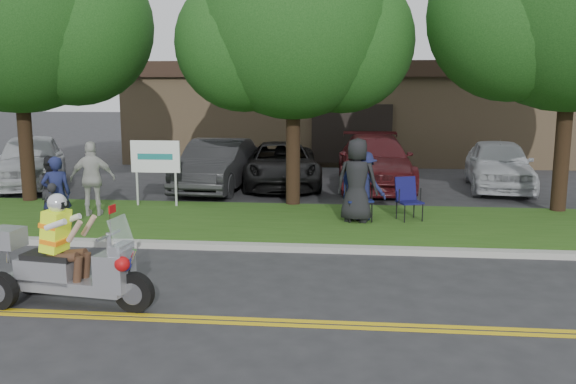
# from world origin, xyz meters

# --- Properties ---
(ground) EXTENTS (120.00, 120.00, 0.00)m
(ground) POSITION_xyz_m (0.00, 0.00, 0.00)
(ground) COLOR #28282B
(ground) RESTS_ON ground
(centerline_near) EXTENTS (60.00, 0.10, 0.01)m
(centerline_near) POSITION_xyz_m (0.00, -0.58, 0.01)
(centerline_near) COLOR gold
(centerline_near) RESTS_ON ground
(centerline_far) EXTENTS (60.00, 0.10, 0.01)m
(centerline_far) POSITION_xyz_m (0.00, -0.42, 0.01)
(centerline_far) COLOR gold
(centerline_far) RESTS_ON ground
(curb) EXTENTS (60.00, 0.25, 0.12)m
(curb) POSITION_xyz_m (0.00, 3.05, 0.06)
(curb) COLOR #A8A89E
(curb) RESTS_ON ground
(grass_verge) EXTENTS (60.00, 4.00, 0.10)m
(grass_verge) POSITION_xyz_m (0.00, 5.20, 0.06)
(grass_verge) COLOR #285015
(grass_verge) RESTS_ON ground
(commercial_building) EXTENTS (18.00, 8.20, 4.00)m
(commercial_building) POSITION_xyz_m (2.00, 18.98, 2.01)
(commercial_building) COLOR #9E7F5B
(commercial_building) RESTS_ON ground
(tree_left) EXTENTS (6.62, 5.40, 7.78)m
(tree_left) POSITION_xyz_m (-6.44, 7.03, 4.85)
(tree_left) COLOR #332114
(tree_left) RESTS_ON ground
(tree_mid) EXTENTS (5.88, 4.80, 7.05)m
(tree_mid) POSITION_xyz_m (0.55, 7.23, 4.43)
(tree_mid) COLOR #332114
(tree_mid) RESTS_ON ground
(tree_right) EXTENTS (6.86, 5.60, 8.07)m
(tree_right) POSITION_xyz_m (7.06, 7.03, 5.03)
(tree_right) COLOR #332114
(tree_right) RESTS_ON ground
(business_sign) EXTENTS (1.25, 0.06, 1.75)m
(business_sign) POSITION_xyz_m (-2.90, 6.60, 1.26)
(business_sign) COLOR silver
(business_sign) RESTS_ON ground
(trike_scooter) EXTENTS (2.50, 0.93, 1.63)m
(trike_scooter) POSITION_xyz_m (-2.09, -0.16, 0.57)
(trike_scooter) COLOR black
(trike_scooter) RESTS_ON ground
(lawn_chair_a) EXTENTS (0.69, 0.71, 1.09)m
(lawn_chair_a) POSITION_xyz_m (2.12, 5.50, 0.72)
(lawn_chair_a) COLOR black
(lawn_chair_a) RESTS_ON grass_verge
(lawn_chair_b) EXTENTS (0.66, 0.67, 0.96)m
(lawn_chair_b) POSITION_xyz_m (3.25, 5.63, 0.64)
(lawn_chair_b) COLOR black
(lawn_chair_b) RESTS_ON grass_verge
(spectator_adult_left) EXTENTS (0.68, 0.61, 1.57)m
(spectator_adult_left) POSITION_xyz_m (-4.10, 3.74, 0.89)
(spectator_adult_left) COLOR #191E46
(spectator_adult_left) RESTS_ON grass_verge
(spectator_adult_mid) EXTENTS (0.78, 0.63, 1.49)m
(spectator_adult_mid) POSITION_xyz_m (-4.58, 4.47, 0.85)
(spectator_adult_mid) COLOR black
(spectator_adult_mid) RESTS_ON grass_verge
(spectator_adult_right) EXTENTS (1.09, 0.64, 1.73)m
(spectator_adult_right) POSITION_xyz_m (-3.99, 5.30, 0.97)
(spectator_adult_right) COLOR beige
(spectator_adult_right) RESTS_ON grass_verge
(spectator_chair_a) EXTENTS (1.14, 0.88, 1.55)m
(spectator_chair_a) POSITION_xyz_m (2.26, 5.46, 0.88)
(spectator_chair_a) COLOR #181C44
(spectator_chair_a) RESTS_ON grass_verge
(spectator_chair_b) EXTENTS (1.02, 0.79, 1.87)m
(spectator_chair_b) POSITION_xyz_m (2.10, 5.28, 1.04)
(spectator_chair_b) COLOR black
(spectator_chair_b) RESTS_ON grass_verge
(child_left) EXTENTS (0.40, 0.28, 1.06)m
(child_left) POSITION_xyz_m (-4.06, 3.49, 0.64)
(child_left) COLOR black
(child_left) RESTS_ON grass_verge
(parked_car_far_left) EXTENTS (3.69, 5.14, 1.63)m
(parked_car_far_left) POSITION_xyz_m (-7.85, 9.64, 0.81)
(parked_car_far_left) COLOR #BBBCC3
(parked_car_far_left) RESTS_ON ground
(parked_car_left) EXTENTS (1.87, 4.67, 1.51)m
(parked_car_left) POSITION_xyz_m (-2.00, 9.58, 0.75)
(parked_car_left) COLOR #28282A
(parked_car_left) RESTS_ON ground
(parked_car_mid) EXTENTS (2.87, 5.12, 1.35)m
(parked_car_mid) POSITION_xyz_m (-0.16, 10.47, 0.68)
(parked_car_mid) COLOR black
(parked_car_mid) RESTS_ON ground
(parked_car_right) EXTENTS (2.36, 5.46, 1.57)m
(parked_car_right) POSITION_xyz_m (2.71, 10.74, 0.78)
(parked_car_right) COLOR #491115
(parked_car_right) RESTS_ON ground
(parked_car_far_right) EXTENTS (2.25, 4.60, 1.51)m
(parked_car_far_right) POSITION_xyz_m (6.41, 10.60, 0.75)
(parked_car_far_right) COLOR silver
(parked_car_far_right) RESTS_ON ground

